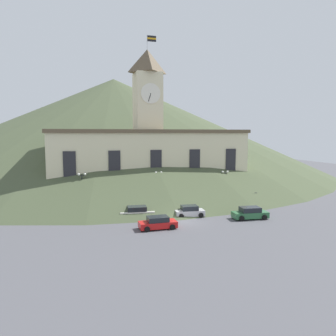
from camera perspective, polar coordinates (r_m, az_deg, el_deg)
ground_plane at (r=42.04m, az=2.68°, el=-9.25°), size 160.00×160.00×0.00m
civic_building at (r=58.77m, az=-3.52°, el=1.77°), size 34.43×11.72×28.00m
banner_fence at (r=51.76m, az=-1.36°, el=-5.01°), size 34.67×0.12×2.32m
hillside_backdrop at (r=100.93m, az=-9.35°, el=7.39°), size 122.50×122.50×27.18m
street_lamp_far_left at (r=50.47m, az=-14.74°, el=-2.48°), size 1.26×0.36×5.22m
street_lamp_left at (r=52.30m, az=-1.65°, el=-2.11°), size 1.26×0.36×5.05m
street_lamp_right at (r=56.57m, az=9.89°, el=-1.76°), size 1.26×0.36×4.77m
car_white_taxi at (r=43.90m, az=-5.43°, el=-7.68°), size 4.67×2.53×1.50m
car_silver_hatch at (r=44.21m, az=3.76°, el=-7.57°), size 4.05×2.34×1.50m
car_yellow_coupe at (r=49.81m, az=6.71°, el=-6.12°), size 4.24×2.19×1.35m
car_gray_pickup at (r=53.89m, az=13.39°, el=-5.11°), size 5.38×2.54×1.75m
car_green_wagon at (r=44.37m, az=14.09°, el=-7.66°), size 4.76×2.50×1.55m
car_red_sedan at (r=38.76m, az=-1.78°, el=-9.55°), size 4.43×2.18×1.45m
pedestrian at (r=47.29m, az=-12.97°, el=-6.45°), size 0.53×0.53×1.81m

